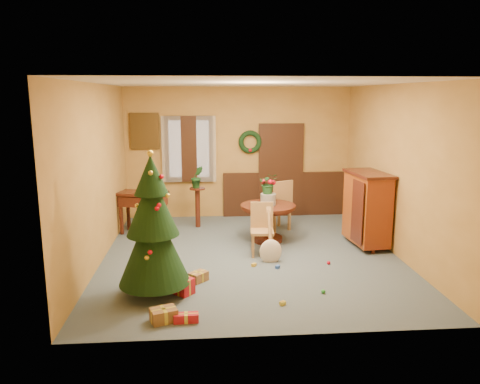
{
  "coord_description": "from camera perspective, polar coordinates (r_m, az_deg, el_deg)",
  "views": [
    {
      "loc": [
        -0.79,
        -7.63,
        2.7
      ],
      "look_at": [
        -0.15,
        0.4,
        1.04
      ],
      "focal_mm": 35.0,
      "sensor_mm": 36.0,
      "label": 1
    }
  ],
  "objects": [
    {
      "name": "plant_stand",
      "position": [
        9.76,
        -5.19,
        -1.31
      ],
      "size": [
        0.32,
        0.32,
        0.84
      ],
      "color": "black",
      "rests_on": "floor"
    },
    {
      "name": "sideboard",
      "position": [
        8.76,
        15.22,
        -1.76
      ],
      "size": [
        0.66,
        1.12,
        1.37
      ],
      "color": "#61160B",
      "rests_on": "floor"
    },
    {
      "name": "toy_b",
      "position": [
        6.75,
        10.12,
        -11.85
      ],
      "size": [
        0.06,
        0.06,
        0.06
      ],
      "primitive_type": "sphere",
      "color": "green",
      "rests_on": "floor"
    },
    {
      "name": "gift_d",
      "position": [
        5.93,
        -6.59,
        -14.98
      ],
      "size": [
        0.31,
        0.14,
        0.11
      ],
      "color": "#A61621",
      "rests_on": "floor"
    },
    {
      "name": "writing_desk",
      "position": [
        9.46,
        -11.73,
        -1.23
      ],
      "size": [
        1.04,
        0.7,
        0.84
      ],
      "color": "black",
      "rests_on": "floor"
    },
    {
      "name": "guitar",
      "position": [
        7.72,
        3.78,
        -5.45
      ],
      "size": [
        0.48,
        0.63,
        0.85
      ],
      "primitive_type": null,
      "rotation": [
        -0.49,
        0.0,
        0.22
      ],
      "color": "beige",
      "rests_on": "floor"
    },
    {
      "name": "urn",
      "position": [
        8.71,
        3.46,
        -0.89
      ],
      "size": [
        0.29,
        0.29,
        0.21
      ],
      "primitive_type": "cylinder",
      "color": "slate",
      "rests_on": "dining_table"
    },
    {
      "name": "toy_e",
      "position": [
        6.35,
        5.22,
        -13.35
      ],
      "size": [
        0.09,
        0.09,
        0.05
      ],
      "primitive_type": "cube",
      "rotation": [
        0.0,
        0.0,
        0.6
      ],
      "color": "gold",
      "rests_on": "floor"
    },
    {
      "name": "toy_d",
      "position": [
        7.85,
        10.74,
        -8.47
      ],
      "size": [
        0.06,
        0.06,
        0.06
      ],
      "primitive_type": "sphere",
      "color": "red",
      "rests_on": "floor"
    },
    {
      "name": "stand_plant",
      "position": [
        9.65,
        -5.25,
        1.85
      ],
      "size": [
        0.3,
        0.27,
        0.46
      ],
      "primitive_type": "imported",
      "rotation": [
        0.0,
        0.0,
        0.29
      ],
      "color": "#19471E",
      "rests_on": "plant_stand"
    },
    {
      "name": "toy_a",
      "position": [
        7.57,
        4.61,
        -9.09
      ],
      "size": [
        0.09,
        0.09,
        0.05
      ],
      "primitive_type": "cube",
      "rotation": [
        0.0,
        0.0,
        0.91
      ],
      "color": "#284EAD",
      "rests_on": "floor"
    },
    {
      "name": "gift_c",
      "position": [
        7.07,
        -5.08,
        -10.24
      ],
      "size": [
        0.31,
        0.31,
        0.14
      ],
      "color": "brown",
      "rests_on": "floor"
    },
    {
      "name": "gift_b",
      "position": [
        6.65,
        -6.84,
        -11.34
      ],
      "size": [
        0.32,
        0.32,
        0.23
      ],
      "color": "#A61621",
      "rests_on": "floor"
    },
    {
      "name": "centerpiece_plant",
      "position": [
        8.65,
        3.48,
        1.04
      ],
      "size": [
        0.35,
        0.3,
        0.38
      ],
      "primitive_type": "imported",
      "color": "#1E4C23",
      "rests_on": "urn"
    },
    {
      "name": "chair_near",
      "position": [
        8.09,
        2.69,
        -4.27
      ],
      "size": [
        0.42,
        0.42,
        0.9
      ],
      "color": "olive",
      "rests_on": "floor"
    },
    {
      "name": "toy_c",
      "position": [
        7.64,
        1.7,
        -8.87
      ],
      "size": [
        0.09,
        0.09,
        0.05
      ],
      "primitive_type": "cube",
      "rotation": [
        0.0,
        0.0,
        0.76
      ],
      "color": "gold",
      "rests_on": "floor"
    },
    {
      "name": "gift_a",
      "position": [
        5.96,
        -9.29,
        -14.58
      ],
      "size": [
        0.37,
        0.32,
        0.17
      ],
      "color": "brown",
      "rests_on": "floor"
    },
    {
      "name": "dining_table",
      "position": [
        8.78,
        3.43,
        -2.92
      ],
      "size": [
        1.03,
        1.03,
        0.71
      ],
      "color": "black",
      "rests_on": "floor"
    },
    {
      "name": "christmas_tree",
      "position": [
        6.42,
        -10.56,
        -4.35
      ],
      "size": [
        0.97,
        0.97,
        2.01
      ],
      "color": "#382111",
      "rests_on": "floor"
    },
    {
      "name": "room_envelope",
      "position": [
        10.5,
        0.97,
        2.97
      ],
      "size": [
        5.5,
        5.5,
        5.5
      ],
      "color": "#394653",
      "rests_on": "ground"
    },
    {
      "name": "chair_far",
      "position": [
        9.5,
        4.82,
        -1.42
      ],
      "size": [
        0.6,
        0.6,
        1.05
      ],
      "color": "olive",
      "rests_on": "floor"
    }
  ]
}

